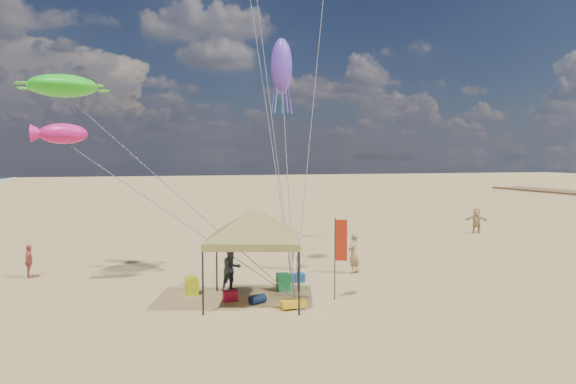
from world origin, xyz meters
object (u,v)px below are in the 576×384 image
cooler_blue (298,278)px  person_near_a (354,253)px  person_far_c (477,221)px  cooler_red (230,296)px  chair_yellow (192,286)px  person_near_b (232,269)px  feather_flag (339,245)px  beach_cart (293,304)px  person_far_a (29,261)px  chair_green (283,282)px  person_near_c (295,250)px  canopy_tent (254,211)px

cooler_blue → person_near_a: 3.27m
person_near_a → person_far_c: (13.96, 9.66, -0.04)m
person_near_a → cooler_red: bearing=-12.4°
chair_yellow → person_near_b: person_near_b is taller
feather_flag → person_far_c: (16.40, 13.76, -1.19)m
beach_cart → person_far_a: size_ratio=0.60×
chair_green → person_near_c: (1.71, 3.79, 0.61)m
cooler_red → person_far_a: 10.36m
person_near_c → cooler_blue: bearing=51.5°
beach_cart → person_near_c: size_ratio=0.47×
canopy_tent → person_near_c: size_ratio=3.35×
feather_flag → chair_green: feather_flag is taller
person_far_c → person_near_a: bearing=-111.0°
canopy_tent → feather_flag: canopy_tent is taller
chair_yellow → person_near_a: person_near_a is taller
cooler_red → person_far_a: size_ratio=0.36×
canopy_tent → person_near_b: (-0.50, 1.96, -2.55)m
person_near_b → person_far_a: (-8.37, 5.02, -0.16)m
feather_flag → person_near_c: feather_flag is taller
canopy_tent → person_near_b: canopy_tent is taller
feather_flag → person_far_a: feather_flag is taller
canopy_tent → cooler_blue: (2.60, 2.64, -3.27)m
cooler_blue → person_near_c: person_near_c is taller
person_far_a → person_far_c: person_far_c is taller
canopy_tent → chair_yellow: bearing=139.0°
feather_flag → cooler_blue: size_ratio=5.87×
cooler_red → person_far_a: (-8.02, 6.53, 0.56)m
chair_yellow → person_near_c: (5.40, 3.33, 0.61)m
feather_flag → person_near_c: (0.06, 5.78, -1.15)m
cooler_red → cooler_blue: 4.07m
person_near_a → canopy_tent: bearing=-5.7°
cooler_red → person_far_a: person_far_a is taller
feather_flag → person_near_b: (-3.70, 2.55, -1.20)m
person_far_a → cooler_blue: bearing=-113.2°
beach_cart → person_near_b: bearing=116.3°
person_near_b → person_far_c: person_far_c is taller
person_far_a → person_far_c: size_ratio=0.82×
feather_flag → beach_cart: bearing=-161.4°
chair_yellow → person_far_c: bearing=27.5°
cooler_red → beach_cart: 2.63m
chair_yellow → feather_flag: bearing=-24.6°
feather_flag → cooler_red: 4.60m
chair_yellow → person_far_c: person_far_c is taller
person_far_c → cooler_blue: bearing=-113.9°
chair_green → beach_cart: chair_green is taller
beach_cart → chair_green: bearing=80.7°
chair_yellow → beach_cart: chair_yellow is taller
cooler_red → cooler_blue: bearing=32.4°
cooler_red → person_near_b: (0.35, 1.50, 0.72)m
person_near_b → canopy_tent: bearing=-98.0°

